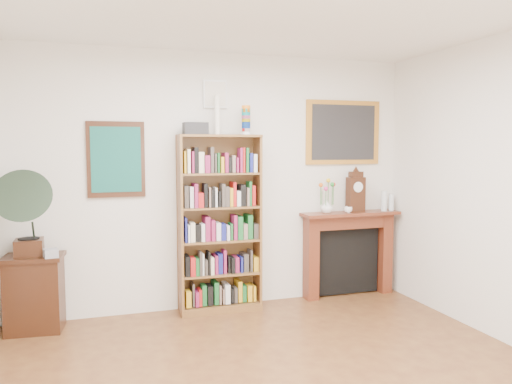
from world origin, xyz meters
The scene contains 14 objects.
room centered at (0.00, 0.00, 1.40)m, with size 4.51×5.01×2.81m.
teal_poster centered at (-1.05, 2.48, 1.65)m, with size 0.58×0.04×0.78m.
small_picture centered at (0.00, 2.48, 2.35)m, with size 0.26×0.04×0.30m.
gilt_painting centered at (1.55, 2.48, 1.95)m, with size 0.95×0.04×0.75m.
bookshelf centered at (0.00, 2.32, 1.07)m, with size 0.89×0.34×2.20m.
side_cabinet centered at (-1.85, 2.28, 0.37)m, with size 0.54×0.40×0.74m, color black.
fireplace centered at (1.60, 2.41, 0.59)m, with size 1.20×0.30×1.01m.
gramophone centered at (-1.88, 2.16, 1.21)m, with size 0.52×0.64×0.83m.
cd_stack centered at (-1.68, 2.13, 0.78)m, with size 0.12×0.12×0.08m, color #BAB9C6.
mantel_clock centered at (1.66, 2.35, 1.24)m, with size 0.21×0.13×0.48m.
flower_vase centered at (1.30, 2.37, 1.09)m, with size 0.14×0.14×0.14m, color white.
teacup centered at (1.55, 2.32, 1.05)m, with size 0.09×0.09×0.07m, color white.
bottle_left centered at (2.04, 2.35, 1.13)m, with size 0.07×0.07×0.24m, color silver.
bottle_right centered at (2.15, 2.35, 1.11)m, with size 0.06×0.06×0.20m, color silver.
Camera 1 is at (-1.26, -2.85, 1.78)m, focal length 35.00 mm.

